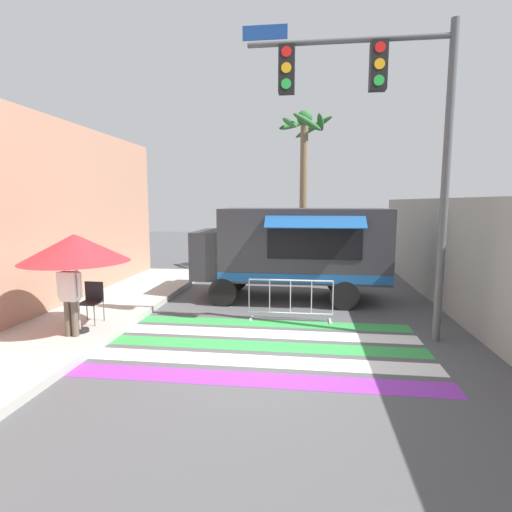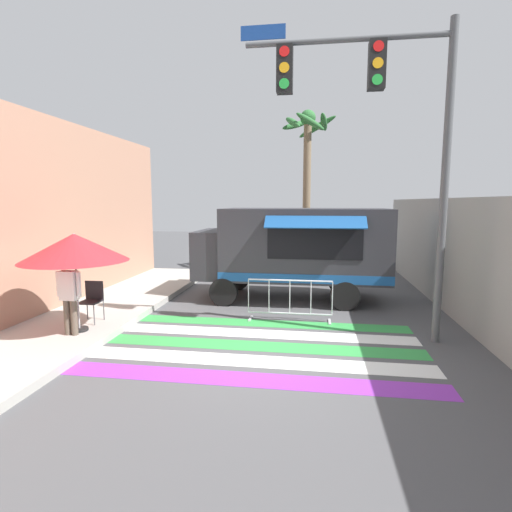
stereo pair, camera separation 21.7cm
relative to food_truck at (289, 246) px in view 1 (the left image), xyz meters
The scene contains 11 objects.
ground_plane 4.49m from the food_truck, 94.27° to the right, with size 60.00×60.00×0.00m, color #4C4C4F.
sidewalk_left 7.20m from the food_truck, 143.48° to the right, with size 4.40×16.00×0.16m.
concrete_wall_right 4.37m from the food_truck, 15.81° to the right, with size 0.20×16.00×2.97m.
crosswalk_painted 4.34m from the food_truck, 94.44° to the right, with size 6.40×3.60×0.01m.
food_truck is the anchor object (origin of this frame).
traffic_signal_pole 4.80m from the food_truck, 59.42° to the right, with size 4.13×0.29×6.34m.
patio_umbrella 5.87m from the food_truck, 135.59° to the right, with size 2.16×2.16×2.06m.
folding_chair 5.54m from the food_truck, 141.60° to the right, with size 0.43×0.43×0.91m.
vendor_person 6.08m from the food_truck, 133.88° to the right, with size 0.53×0.21×1.57m.
barricade_front 2.46m from the food_truck, 86.50° to the right, with size 2.04×0.44×1.02m.
palm_tree 5.49m from the food_truck, 85.68° to the left, with size 2.27×2.17×6.41m.
Camera 1 is at (0.81, -7.45, 2.86)m, focal length 28.00 mm.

